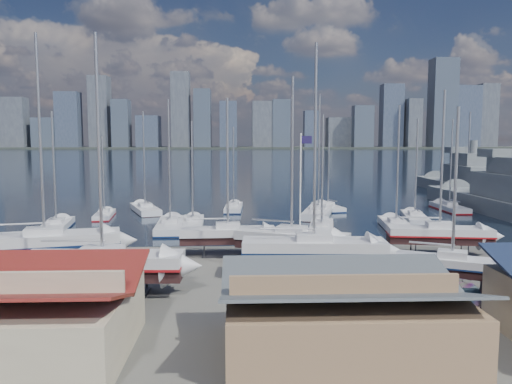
{
  "coord_description": "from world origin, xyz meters",
  "views": [
    {
      "loc": [
        -5.49,
        -50.63,
        10.94
      ],
      "look_at": [
        -3.2,
        8.0,
        4.77
      ],
      "focal_mm": 35.0,
      "sensor_mm": 36.0,
      "label": 1
    }
  ],
  "objects_px": {
    "naval_ship_west": "(467,187)",
    "flagpole": "(301,189)",
    "sailboat_cradle_0": "(45,244)",
    "car_a": "(95,300)"
  },
  "relations": [
    {
      "from": "sailboat_cradle_0",
      "to": "flagpole",
      "type": "relative_size",
      "value": 1.69
    },
    {
      "from": "naval_ship_west",
      "to": "flagpole",
      "type": "relative_size",
      "value": 3.66
    },
    {
      "from": "naval_ship_west",
      "to": "car_a",
      "type": "relative_size",
      "value": 10.09
    },
    {
      "from": "sailboat_cradle_0",
      "to": "naval_ship_west",
      "type": "relative_size",
      "value": 0.46
    },
    {
      "from": "sailboat_cradle_0",
      "to": "naval_ship_west",
      "type": "bearing_deg",
      "value": 27.64
    },
    {
      "from": "sailboat_cradle_0",
      "to": "car_a",
      "type": "relative_size",
      "value": 4.67
    },
    {
      "from": "car_a",
      "to": "flagpole",
      "type": "height_order",
      "value": "flagpole"
    },
    {
      "from": "car_a",
      "to": "naval_ship_west",
      "type": "bearing_deg",
      "value": 39.55
    },
    {
      "from": "flagpole",
      "to": "car_a",
      "type": "bearing_deg",
      "value": -140.72
    },
    {
      "from": "naval_ship_west",
      "to": "sailboat_cradle_0",
      "type": "bearing_deg",
      "value": 133.26
    }
  ]
}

